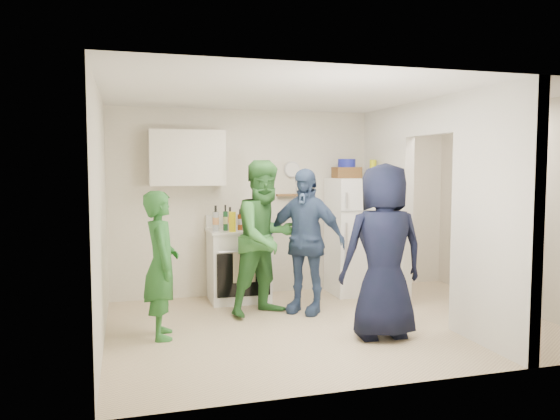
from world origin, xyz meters
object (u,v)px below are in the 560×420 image
object	(u,v)px
wicker_basket	(347,173)
blue_bowl	(347,163)
fridge	(354,236)
person_green_center	(266,238)
yellow_cup_stack_top	(373,169)
person_navy	(383,251)
stove	(239,265)
person_denim	(304,241)
person_green_left	(161,265)
person_nook	(489,236)

from	to	relation	value
wicker_basket	blue_bowl	world-z (taller)	blue_bowl
fridge	person_green_center	world-z (taller)	person_green_center
yellow_cup_stack_top	person_green_center	bearing A→B (deg)	-159.50
blue_bowl	person_navy	world-z (taller)	blue_bowl
stove	person_navy	xyz separation A→B (m)	(1.10, -1.93, 0.42)
stove	person_denim	size ratio (longest dim) A/B	0.54
person_green_left	person_navy	size ratio (longest dim) A/B	0.84
stove	person_nook	xyz separation A→B (m)	(2.87, -1.22, 0.43)
yellow_cup_stack_top	person_nook	xyz separation A→B (m)	(1.04, -1.09, -0.82)
person_green_left	person_nook	size ratio (longest dim) A/B	0.84
yellow_cup_stack_top	person_nook	size ratio (longest dim) A/B	0.14
stove	person_denim	bearing A→B (deg)	-50.58
person_navy	person_nook	size ratio (longest dim) A/B	1.00
stove	blue_bowl	bearing A→B (deg)	0.76
fridge	person_navy	distance (m)	1.97
wicker_basket	person_navy	world-z (taller)	person_navy
person_green_left	stove	bearing A→B (deg)	-38.85
person_nook	person_denim	bearing A→B (deg)	-70.37
stove	fridge	size ratio (longest dim) A/B	0.59
person_nook	person_green_left	bearing A→B (deg)	-58.04
fridge	wicker_basket	xyz separation A→B (m)	(-0.10, 0.05, 0.87)
fridge	person_green_center	bearing A→B (deg)	-153.38
wicker_basket	person_green_center	distance (m)	1.71
blue_bowl	stove	bearing A→B (deg)	-179.24
stove	person_nook	bearing A→B (deg)	-23.04
wicker_basket	person_green_left	size ratio (longest dim) A/B	0.23
yellow_cup_stack_top	person_navy	size ratio (longest dim) A/B	0.14
person_denim	person_navy	size ratio (longest dim) A/B	0.97
person_denim	person_navy	distance (m)	1.23
stove	person_green_left	world-z (taller)	person_green_left
wicker_basket	person_denim	distance (m)	1.43
yellow_cup_stack_top	person_green_left	bearing A→B (deg)	-157.97
blue_bowl	person_denim	distance (m)	1.50
person_denim	person_nook	world-z (taller)	person_nook
person_green_center	person_denim	bearing A→B (deg)	-26.50
stove	person_green_left	bearing A→B (deg)	-129.23
stove	blue_bowl	size ratio (longest dim) A/B	3.87
fridge	blue_bowl	bearing A→B (deg)	153.43
stove	person_green_center	bearing A→B (deg)	-76.43
stove	yellow_cup_stack_top	world-z (taller)	yellow_cup_stack_top
stove	person_navy	distance (m)	2.26
fridge	yellow_cup_stack_top	size ratio (longest dim) A/B	6.33
person_nook	wicker_basket	bearing A→B (deg)	-101.58
wicker_basket	yellow_cup_stack_top	bearing A→B (deg)	-25.11
blue_bowl	person_navy	xyz separation A→B (m)	(-0.41, -1.95, -0.90)
yellow_cup_stack_top	fridge	bearing A→B (deg)	155.56
stove	wicker_basket	distance (m)	1.92
person_green_center	person_denim	xyz separation A→B (m)	(0.46, -0.03, -0.05)
person_nook	person_green_center	bearing A→B (deg)	-69.19
stove	fridge	bearing A→B (deg)	-1.07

